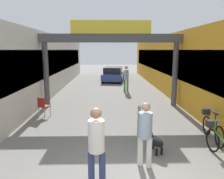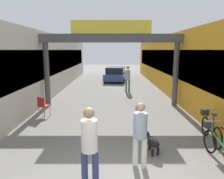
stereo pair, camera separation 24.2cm
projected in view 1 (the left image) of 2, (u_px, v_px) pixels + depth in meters
storefront_left at (33, 65)px, 14.46m from camera, size 3.00×26.00×3.88m
storefront_right at (186, 64)px, 14.69m from camera, size 3.00×26.00×3.88m
arcade_sign_gateway at (111, 46)px, 11.02m from camera, size 7.40×0.47×4.34m
pedestrian_with_dog at (145, 131)px, 5.39m from camera, size 0.47×0.47×1.66m
pedestrian_companion at (96, 143)px, 4.53m from camera, size 0.40×0.39×1.76m
pedestrian_carrying_crate at (126, 77)px, 15.32m from camera, size 0.47×0.47×1.81m
dog_on_leash at (154, 140)px, 6.28m from camera, size 0.54×0.79×0.55m
bicycle_green_nearest at (221, 143)px, 5.89m from camera, size 0.46×1.69×0.98m
bicycle_black_second at (212, 127)px, 7.14m from camera, size 0.46×1.69×0.98m
bollard_post_metal at (139, 121)px, 7.25m from camera, size 0.10×0.10×1.11m
cafe_chair_red_nearer at (43, 105)px, 9.50m from camera, size 0.54×0.54×0.89m
parked_car_blue at (113, 74)px, 20.56m from camera, size 2.30×4.21×1.33m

